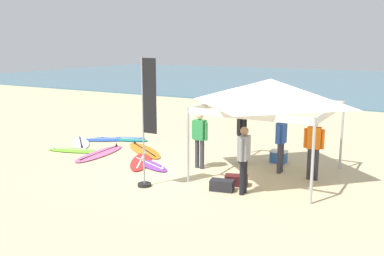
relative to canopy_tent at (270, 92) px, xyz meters
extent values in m
plane|color=beige|center=(-2.26, -0.98, -2.39)|extent=(80.00, 80.00, 0.00)
cube|color=teal|center=(-2.26, 31.98, -2.34)|extent=(80.00, 36.00, 0.10)
cylinder|color=#B7B7BC|center=(-1.66, -1.66, -1.36)|extent=(0.07, 0.07, 2.05)
cylinder|color=#B7B7BC|center=(1.66, -1.66, -1.36)|extent=(0.07, 0.07, 2.05)
cylinder|color=#B7B7BC|center=(-1.66, 1.66, -1.36)|extent=(0.07, 0.07, 2.05)
cylinder|color=#B7B7BC|center=(1.66, 1.66, -1.36)|extent=(0.07, 0.07, 2.05)
cube|color=white|center=(0.00, -1.66, -0.43)|extent=(3.33, 0.03, 0.18)
cube|color=white|center=(0.00, 1.66, -0.43)|extent=(3.33, 0.03, 0.18)
cube|color=white|center=(-1.66, 0.00, -0.43)|extent=(0.03, 3.33, 0.18)
cube|color=white|center=(1.66, 0.00, -0.43)|extent=(0.03, 3.33, 0.18)
pyramid|color=white|center=(0.00, 0.00, 0.01)|extent=(3.45, 3.45, 0.70)
ellipsoid|color=#7AD12D|center=(-6.77, -0.72, -2.35)|extent=(2.09, 1.15, 0.07)
cube|color=white|center=(-6.77, -0.72, -2.32)|extent=(1.64, 0.58, 0.01)
cone|color=white|center=(-7.55, -0.98, -2.26)|extent=(0.09, 0.09, 0.12)
ellipsoid|color=blue|center=(-6.84, 1.34, -2.35)|extent=(2.44, 2.03, 0.07)
cube|color=white|center=(-6.84, 1.34, -2.32)|extent=(1.76, 1.29, 0.01)
cone|color=white|center=(-7.67, 0.74, -2.26)|extent=(0.09, 0.09, 0.12)
ellipsoid|color=purple|center=(-3.53, -0.87, -2.35)|extent=(1.98, 1.29, 0.07)
cube|color=white|center=(-3.53, -0.87, -2.32)|extent=(1.52, 0.73, 0.01)
cone|color=white|center=(-2.81, -1.20, -2.26)|extent=(0.09, 0.09, 0.12)
ellipsoid|color=orange|center=(-4.70, 0.50, -2.35)|extent=(2.46, 1.97, 0.07)
cube|color=black|center=(-4.70, 0.50, -2.32)|extent=(1.79, 1.24, 0.01)
cone|color=black|center=(-5.55, 1.07, -2.26)|extent=(0.09, 0.09, 0.12)
ellipsoid|color=red|center=(-3.96, -0.69, -2.35)|extent=(1.62, 2.27, 0.07)
cube|color=white|center=(-3.96, -0.69, -2.32)|extent=(0.96, 1.70, 0.01)
cone|color=white|center=(-4.41, 0.12, -2.26)|extent=(0.09, 0.09, 0.12)
ellipsoid|color=pink|center=(-5.75, -0.62, -2.35)|extent=(0.92, 2.55, 0.07)
cube|color=black|center=(-5.75, -0.62, -2.32)|extent=(0.26, 2.11, 0.01)
cone|color=black|center=(-5.86, 0.40, -2.26)|extent=(0.09, 0.09, 0.12)
ellipsoid|color=#19847F|center=(-6.49, 1.52, -2.35)|extent=(2.19, 1.07, 0.07)
cube|color=white|center=(-6.49, 1.52, -2.32)|extent=(1.76, 0.48, 0.01)
cone|color=white|center=(-7.33, 1.31, -2.26)|extent=(0.09, 0.09, 0.12)
ellipsoid|color=white|center=(-7.46, 0.26, -2.35)|extent=(2.02, 1.96, 0.07)
cube|color=black|center=(-7.46, 0.26, -2.32)|extent=(1.40, 1.33, 0.01)
cone|color=black|center=(-6.81, -0.36, -2.26)|extent=(0.09, 0.09, 0.12)
cylinder|color=#2D2D33|center=(-1.20, 0.80, -1.95)|extent=(0.13, 0.13, 0.88)
cylinder|color=#2D2D33|center=(-1.09, 0.66, -1.95)|extent=(0.13, 0.13, 0.88)
cube|color=black|center=(-1.15, 0.73, -1.21)|extent=(0.40, 0.42, 0.60)
sphere|color=#9E7051|center=(-1.15, 0.73, -0.78)|extent=(0.21, 0.21, 0.21)
cylinder|color=black|center=(-1.29, 0.91, -1.23)|extent=(0.09, 0.09, 0.54)
cylinder|color=black|center=(-1.00, 0.55, -1.23)|extent=(0.09, 0.09, 0.54)
cylinder|color=#2D2D33|center=(1.30, 0.22, -1.95)|extent=(0.13, 0.13, 0.88)
cylinder|color=#2D2D33|center=(1.12, 0.20, -1.95)|extent=(0.13, 0.13, 0.88)
cube|color=orange|center=(1.21, 0.21, -1.21)|extent=(0.38, 0.26, 0.60)
sphere|color=tan|center=(1.21, 0.21, -0.78)|extent=(0.21, 0.21, 0.21)
cylinder|color=orange|center=(1.44, 0.23, -1.23)|extent=(0.09, 0.09, 0.54)
cylinder|color=orange|center=(0.98, 0.18, -1.23)|extent=(0.09, 0.09, 0.54)
cylinder|color=#383842|center=(-2.12, -0.36, -1.95)|extent=(0.13, 0.13, 0.88)
cylinder|color=#383842|center=(-1.94, -0.37, -1.95)|extent=(0.13, 0.13, 0.88)
cube|color=#2D8C47|center=(-2.03, -0.36, -1.21)|extent=(0.38, 0.25, 0.60)
sphere|color=beige|center=(-2.03, -0.36, -0.78)|extent=(0.21, 0.21, 0.21)
cylinder|color=#2D8C47|center=(-2.25, -0.34, -1.23)|extent=(0.09, 0.09, 0.54)
cylinder|color=#2D8C47|center=(-1.80, -0.38, -1.23)|extent=(0.09, 0.09, 0.54)
cylinder|color=#383842|center=(0.23, 0.51, -1.95)|extent=(0.13, 0.13, 0.88)
cylinder|color=#383842|center=(0.22, 0.33, -1.95)|extent=(0.13, 0.13, 0.88)
cube|color=#2851B2|center=(0.22, 0.42, -1.21)|extent=(0.23, 0.37, 0.60)
sphere|color=tan|center=(0.22, 0.42, -0.78)|extent=(0.21, 0.21, 0.21)
cylinder|color=#2851B2|center=(0.23, 0.65, -1.23)|extent=(0.09, 0.09, 0.54)
cylinder|color=#2851B2|center=(0.22, 0.19, -1.23)|extent=(0.09, 0.09, 0.54)
cylinder|color=black|center=(0.01, -1.88, -1.95)|extent=(0.13, 0.13, 0.88)
cylinder|color=black|center=(0.00, -1.70, -1.95)|extent=(0.13, 0.13, 0.88)
cube|color=gray|center=(0.01, -1.79, -1.21)|extent=(0.24, 0.37, 0.60)
sphere|color=#9E7051|center=(0.01, -1.79, -0.78)|extent=(0.21, 0.21, 0.21)
cylinder|color=gray|center=(0.02, -2.02, -1.23)|extent=(0.09, 0.09, 0.54)
cylinder|color=gray|center=(-0.01, -1.56, -1.23)|extent=(0.09, 0.09, 0.54)
cylinder|color=#99999E|center=(-2.48, -2.56, -0.69)|extent=(0.04, 0.04, 3.40)
cube|color=black|center=(-2.26, -2.56, 0.01)|extent=(0.40, 0.02, 1.90)
cylinder|color=black|center=(-2.48, -2.56, -2.35)|extent=(0.36, 0.36, 0.08)
cube|color=#4C1919|center=(-0.40, -1.30, -2.25)|extent=(0.67, 0.50, 0.28)
cube|color=#232328|center=(-0.55, -1.85, -2.25)|extent=(0.66, 0.45, 0.28)
cube|color=#2D60B7|center=(-0.16, 1.42, -2.22)|extent=(0.48, 0.34, 0.34)
cube|color=white|center=(-0.16, 1.42, -2.02)|extent=(0.50, 0.36, 0.05)
camera|label=1|loc=(4.03, -11.40, 1.32)|focal=40.50mm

